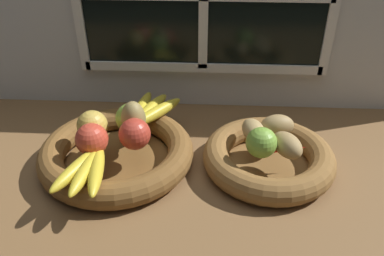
% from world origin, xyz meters
% --- Properties ---
extents(ground_plane, '(1.40, 0.90, 0.03)m').
position_xyz_m(ground_plane, '(0.00, 0.00, -0.01)').
color(ground_plane, brown).
extents(back_wall, '(1.40, 0.05, 0.55)m').
position_xyz_m(back_wall, '(0.00, 0.30, 0.28)').
color(back_wall, silver).
rests_on(back_wall, ground_plane).
extents(fruit_bowl_left, '(0.35, 0.35, 0.06)m').
position_xyz_m(fruit_bowl_left, '(-0.18, 0.00, 0.03)').
color(fruit_bowl_left, brown).
rests_on(fruit_bowl_left, ground_plane).
extents(fruit_bowl_right, '(0.29, 0.29, 0.06)m').
position_xyz_m(fruit_bowl_right, '(0.16, 0.00, 0.03)').
color(fruit_bowl_right, brown).
rests_on(fruit_bowl_right, ground_plane).
extents(apple_red_right, '(0.07, 0.07, 0.07)m').
position_xyz_m(apple_red_right, '(-0.14, -0.02, 0.09)').
color(apple_red_right, '#B73828').
rests_on(apple_red_right, fruit_bowl_left).
extents(apple_red_front, '(0.07, 0.07, 0.07)m').
position_xyz_m(apple_red_front, '(-0.22, -0.04, 0.09)').
color(apple_red_front, '#CC422D').
rests_on(apple_red_front, fruit_bowl_left).
extents(apple_golden_left, '(0.07, 0.07, 0.07)m').
position_xyz_m(apple_golden_left, '(-0.23, 0.01, 0.09)').
color(apple_golden_left, gold).
rests_on(apple_golden_left, fruit_bowl_left).
extents(apple_green_back, '(0.07, 0.07, 0.07)m').
position_xyz_m(apple_green_back, '(-0.16, 0.05, 0.09)').
color(apple_green_back, '#7AA338').
rests_on(apple_green_back, fruit_bowl_left).
extents(pear_brown, '(0.06, 0.07, 0.09)m').
position_xyz_m(pear_brown, '(-0.15, 0.03, 0.10)').
color(pear_brown, olive).
rests_on(pear_brown, fruit_bowl_left).
extents(banana_bunch_front, '(0.11, 0.17, 0.03)m').
position_xyz_m(banana_bunch_front, '(-0.21, -0.11, 0.07)').
color(banana_bunch_front, gold).
rests_on(banana_bunch_front, fruit_bowl_left).
extents(banana_bunch_back, '(0.13, 0.18, 0.03)m').
position_xyz_m(banana_bunch_back, '(-0.13, 0.11, 0.07)').
color(banana_bunch_back, gold).
rests_on(banana_bunch_back, fruit_bowl_left).
extents(potato_back, '(0.08, 0.06, 0.05)m').
position_xyz_m(potato_back, '(0.18, 0.05, 0.08)').
color(potato_back, '#A38451').
rests_on(potato_back, fruit_bowl_right).
extents(potato_small, '(0.08, 0.10, 0.05)m').
position_xyz_m(potato_small, '(0.19, -0.03, 0.08)').
color(potato_small, '#A38451').
rests_on(potato_small, fruit_bowl_right).
extents(potato_oblong, '(0.07, 0.09, 0.04)m').
position_xyz_m(potato_oblong, '(0.12, 0.03, 0.08)').
color(potato_oblong, tan).
rests_on(potato_oblong, fruit_bowl_right).
extents(lime_near, '(0.07, 0.07, 0.07)m').
position_xyz_m(lime_near, '(0.13, -0.03, 0.09)').
color(lime_near, '#7AAD3D').
rests_on(lime_near, fruit_bowl_right).
extents(chili_pepper, '(0.11, 0.04, 0.02)m').
position_xyz_m(chili_pepper, '(0.18, -0.02, 0.07)').
color(chili_pepper, red).
rests_on(chili_pepper, fruit_bowl_right).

